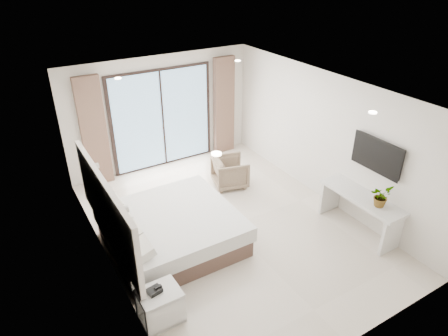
{
  "coord_description": "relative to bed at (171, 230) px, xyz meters",
  "views": [
    {
      "loc": [
        -3.33,
        -5.35,
        4.72
      ],
      "look_at": [
        0.12,
        0.4,
        1.07
      ],
      "focal_mm": 32.0,
      "sensor_mm": 36.0,
      "label": 1
    }
  ],
  "objects": [
    {
      "name": "plant",
      "position": [
        3.23,
        -1.78,
        0.6
      ],
      "size": [
        0.43,
        0.46,
        0.31
      ],
      "primitive_type": "imported",
      "rotation": [
        0.0,
        0.0,
        0.22
      ],
      "color": "#33662D",
      "rests_on": "console_desk"
    },
    {
      "name": "nightstand",
      "position": [
        -0.83,
        -1.46,
        -0.06
      ],
      "size": [
        0.59,
        0.49,
        0.53
      ],
      "rotation": [
        0.0,
        0.0,
        0.01
      ],
      "color": "silver",
      "rests_on": "ground"
    },
    {
      "name": "bed",
      "position": [
        0.0,
        0.0,
        0.0
      ],
      "size": [
        2.23,
        2.13,
        0.76
      ],
      "color": "brown",
      "rests_on": "ground"
    },
    {
      "name": "armchair",
      "position": [
        2.02,
        1.26,
        0.04
      ],
      "size": [
        0.83,
        0.86,
        0.74
      ],
      "primitive_type": "imported",
      "rotation": [
        0.0,
        0.0,
        1.31
      ],
      "color": "#8A6E5A",
      "rests_on": "ground"
    },
    {
      "name": "phone",
      "position": [
        -0.88,
        -1.44,
        0.24
      ],
      "size": [
        0.22,
        0.18,
        0.06
      ],
      "primitive_type": "cube",
      "rotation": [
        0.0,
        0.0,
        0.17
      ],
      "color": "black",
      "rests_on": "nightstand"
    },
    {
      "name": "ground",
      "position": [
        1.19,
        -0.06,
        -0.33
      ],
      "size": [
        6.2,
        6.2,
        0.0
      ],
      "primitive_type": "plane",
      "color": "beige",
      "rests_on": "ground"
    },
    {
      "name": "room_shell",
      "position": [
        0.99,
        0.67,
        1.26
      ],
      "size": [
        4.62,
        6.22,
        2.72
      ],
      "color": "silver",
      "rests_on": "ground"
    },
    {
      "name": "console_desk",
      "position": [
        3.23,
        -1.4,
        0.24
      ],
      "size": [
        0.52,
        1.67,
        0.77
      ],
      "color": "silver",
      "rests_on": "ground"
    }
  ]
}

